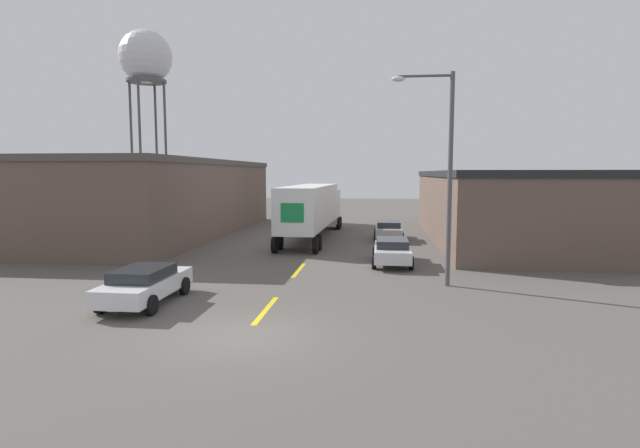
{
  "coord_description": "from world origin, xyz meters",
  "views": [
    {
      "loc": [
        3.89,
        -13.92,
        4.79
      ],
      "look_at": [
        0.87,
        11.71,
        2.14
      ],
      "focal_mm": 28.0,
      "sensor_mm": 36.0,
      "label": 1
    }
  ],
  "objects_px": {
    "parked_car_right_far": "(388,230)",
    "street_lamp": "(444,165)",
    "parked_car_left_near": "(145,284)",
    "parked_car_right_mid": "(392,250)",
    "semi_truck": "(313,206)",
    "water_tower": "(146,59)"
  },
  "relations": [
    {
      "from": "semi_truck",
      "to": "street_lamp",
      "type": "xyz_separation_m",
      "value": [
        7.43,
        -14.75,
        2.76
      ]
    },
    {
      "from": "parked_car_right_mid",
      "to": "street_lamp",
      "type": "xyz_separation_m",
      "value": [
        1.95,
        -4.81,
        4.38
      ]
    },
    {
      "from": "parked_car_right_far",
      "to": "semi_truck",
      "type": "bearing_deg",
      "value": 177.62
    },
    {
      "from": "semi_truck",
      "to": "parked_car_left_near",
      "type": "height_order",
      "value": "semi_truck"
    },
    {
      "from": "parked_car_left_near",
      "to": "parked_car_right_mid",
      "type": "bearing_deg",
      "value": 44.49
    },
    {
      "from": "parked_car_right_mid",
      "to": "water_tower",
      "type": "distance_m",
      "value": 42.43
    },
    {
      "from": "parked_car_right_mid",
      "to": "parked_car_right_far",
      "type": "distance_m",
      "value": 9.72
    },
    {
      "from": "parked_car_right_far",
      "to": "street_lamp",
      "type": "height_order",
      "value": "street_lamp"
    },
    {
      "from": "street_lamp",
      "to": "parked_car_right_mid",
      "type": "bearing_deg",
      "value": 112.04
    },
    {
      "from": "parked_car_right_far",
      "to": "parked_car_right_mid",
      "type": "bearing_deg",
      "value": -90.0
    },
    {
      "from": "parked_car_left_near",
      "to": "street_lamp",
      "type": "height_order",
      "value": "street_lamp"
    },
    {
      "from": "parked_car_right_far",
      "to": "parked_car_left_near",
      "type": "bearing_deg",
      "value": -116.18
    },
    {
      "from": "parked_car_right_far",
      "to": "parked_car_left_near",
      "type": "distance_m",
      "value": 20.94
    },
    {
      "from": "parked_car_right_mid",
      "to": "parked_car_right_far",
      "type": "relative_size",
      "value": 1.0
    },
    {
      "from": "semi_truck",
      "to": "parked_car_left_near",
      "type": "bearing_deg",
      "value": -99.79
    },
    {
      "from": "water_tower",
      "to": "street_lamp",
      "type": "relative_size",
      "value": 2.31
    },
    {
      "from": "semi_truck",
      "to": "parked_car_right_mid",
      "type": "distance_m",
      "value": 11.47
    },
    {
      "from": "parked_car_right_mid",
      "to": "parked_car_left_near",
      "type": "xyz_separation_m",
      "value": [
        -9.24,
        -9.07,
        0.0
      ]
    },
    {
      "from": "semi_truck",
      "to": "street_lamp",
      "type": "distance_m",
      "value": 16.75
    },
    {
      "from": "parked_car_right_far",
      "to": "water_tower",
      "type": "xyz_separation_m",
      "value": [
        -26.78,
        18.67,
        16.67
      ]
    },
    {
      "from": "parked_car_left_near",
      "to": "water_tower",
      "type": "relative_size",
      "value": 0.23
    },
    {
      "from": "water_tower",
      "to": "semi_truck",
      "type": "bearing_deg",
      "value": -40.89
    }
  ]
}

